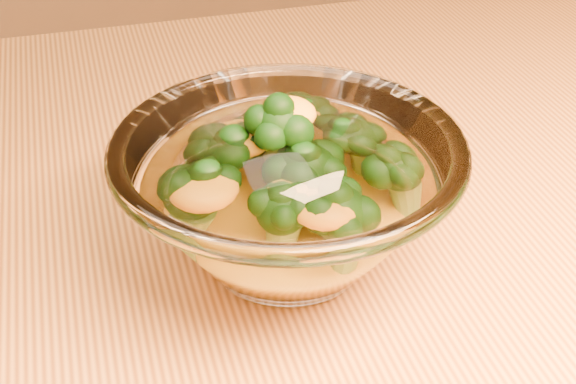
# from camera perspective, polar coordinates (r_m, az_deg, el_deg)

# --- Properties ---
(table) EXTENTS (1.20, 0.80, 0.75)m
(table) POSITION_cam_1_polar(r_m,az_deg,el_deg) (0.59, 5.21, -10.95)
(table) COLOR #B97B37
(table) RESTS_ON ground
(glass_bowl) EXTENTS (0.21, 0.21, 0.09)m
(glass_bowl) POSITION_cam_1_polar(r_m,az_deg,el_deg) (0.48, -0.00, -0.45)
(glass_bowl) COLOR white
(glass_bowl) RESTS_ON table
(cheese_sauce) EXTENTS (0.10, 0.10, 0.03)m
(cheese_sauce) POSITION_cam_1_polar(r_m,az_deg,el_deg) (0.49, -0.00, -2.31)
(cheese_sauce) COLOR orange
(cheese_sauce) RESTS_ON glass_bowl
(broccoli_heap) EXTENTS (0.14, 0.14, 0.08)m
(broccoli_heap) POSITION_cam_1_polar(r_m,az_deg,el_deg) (0.47, -0.34, 1.24)
(broccoli_heap) COLOR black
(broccoli_heap) RESTS_ON cheese_sauce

